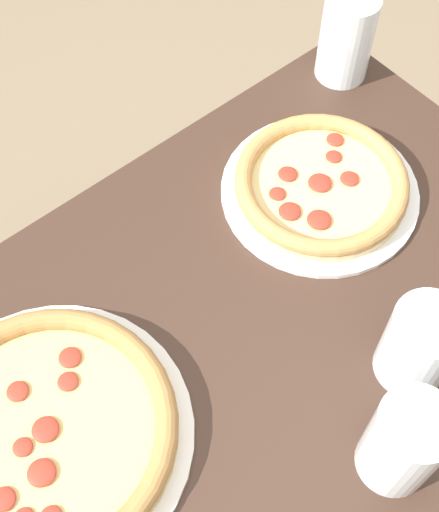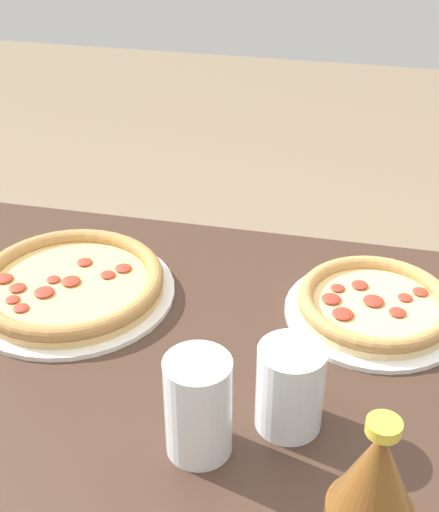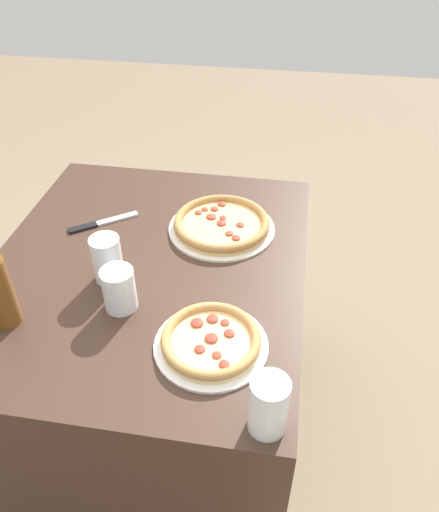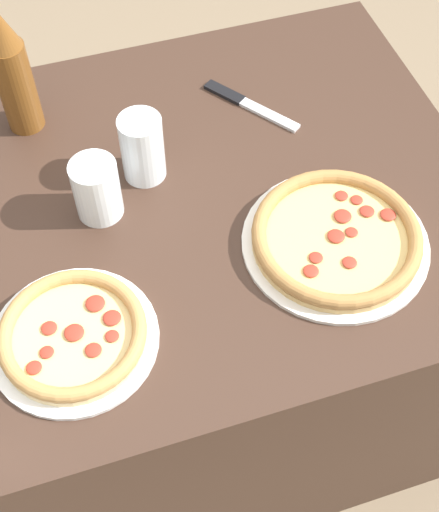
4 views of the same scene
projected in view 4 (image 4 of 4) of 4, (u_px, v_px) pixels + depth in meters
ground_plane at (205, 375)px, 1.94m from camera, size 8.00×8.00×0.00m
table at (202, 302)px, 1.62m from camera, size 1.05×0.89×0.76m
pizza_salami at (73, 335)px, 1.12m from camera, size 0.27×0.27×0.04m
pizza_pepperoni at (336, 238)px, 1.23m from camera, size 0.33×0.33×0.04m
glass_red_wine at (143, 150)px, 1.29m from camera, size 0.08×0.08×0.13m
glass_mango_juice at (97, 192)px, 1.25m from camera, size 0.08×0.08×0.12m
beer_bottle at (12, 70)px, 1.31m from camera, size 0.07×0.07×0.28m
knife at (247, 104)px, 1.45m from camera, size 0.15×0.19×0.01m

